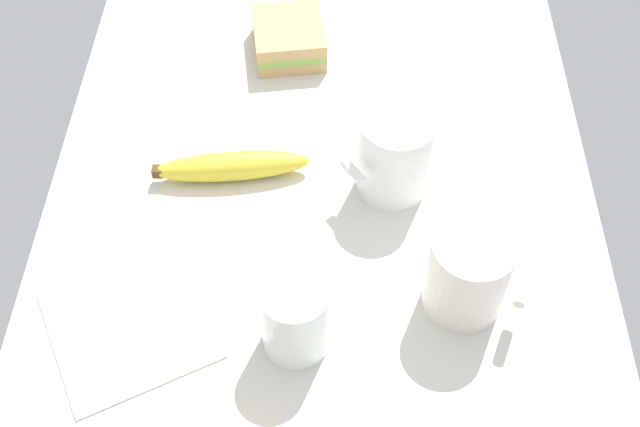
# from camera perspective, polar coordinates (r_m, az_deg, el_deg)

# --- Properties ---
(tabletop) EXTENTS (0.90, 0.64, 0.02)m
(tabletop) POSITION_cam_1_polar(r_m,az_deg,el_deg) (0.90, -0.00, -1.56)
(tabletop) COLOR beige
(tabletop) RESTS_ON ground
(coffee_mug_black) EXTENTS (0.08, 0.11, 0.10)m
(coffee_mug_black) POSITION_cam_1_polar(r_m,az_deg,el_deg) (0.81, 10.69, -4.31)
(coffee_mug_black) COLOR silver
(coffee_mug_black) RESTS_ON tabletop
(coffee_mug_milky) EXTENTS (0.09, 0.10, 0.10)m
(coffee_mug_milky) POSITION_cam_1_polar(r_m,az_deg,el_deg) (0.89, 5.43, 4.31)
(coffee_mug_milky) COLOR white
(coffee_mug_milky) RESTS_ON tabletop
(sandwich_main) EXTENTS (0.11, 0.11, 0.04)m
(sandwich_main) POSITION_cam_1_polar(r_m,az_deg,el_deg) (1.08, -2.28, 12.60)
(sandwich_main) COLOR tan
(sandwich_main) RESTS_ON tabletop
(glass_of_milk) EXTENTS (0.07, 0.07, 0.09)m
(glass_of_milk) POSITION_cam_1_polar(r_m,az_deg,el_deg) (0.78, -1.80, -7.74)
(glass_of_milk) COLOR silver
(glass_of_milk) RESTS_ON tabletop
(banana) EXTENTS (0.06, 0.19, 0.03)m
(banana) POSITION_cam_1_polar(r_m,az_deg,el_deg) (0.93, -6.44, 3.43)
(banana) COLOR yellow
(banana) RESTS_ON tabletop
(paper_napkin) EXTENTS (0.21, 0.21, 0.00)m
(paper_napkin) POSITION_cam_1_polar(r_m,az_deg,el_deg) (0.84, -13.64, -7.87)
(paper_napkin) COLOR white
(paper_napkin) RESTS_ON tabletop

